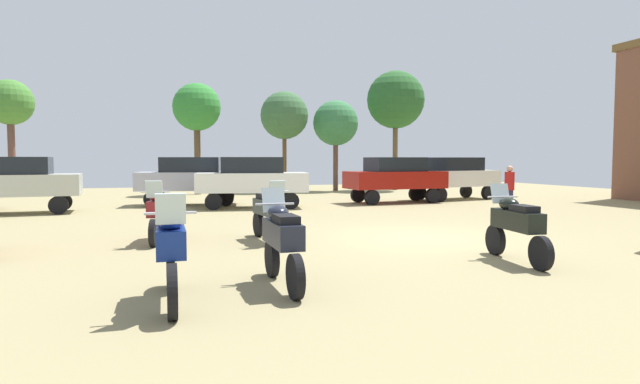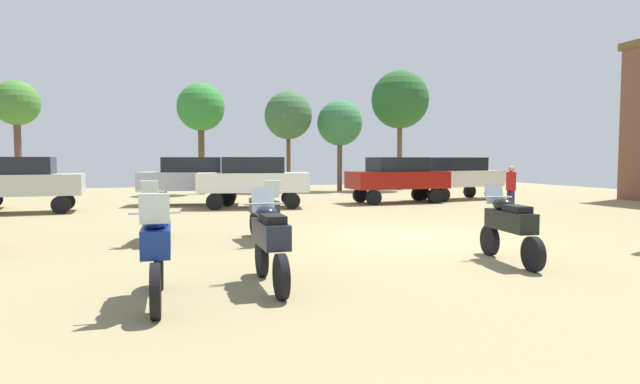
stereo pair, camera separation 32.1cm
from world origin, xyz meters
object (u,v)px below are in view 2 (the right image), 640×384
Objects in this scene: motorcycle_3 at (264,211)px; motorcycle_6 at (509,225)px; motorcycle_5 at (156,211)px; car_2 at (193,177)px; tree_5 at (400,100)px; car_3 at (397,176)px; person_2 at (511,186)px; tree_1 at (288,116)px; tree_6 at (16,105)px; motorcycle_4 at (157,248)px; tree_2 at (340,124)px; tree_3 at (201,109)px; motorcycle_7 at (270,239)px; car_1 at (17,180)px; car_4 at (253,178)px; car_5 at (457,175)px.

motorcycle_3 reaches higher than motorcycle_6.
car_2 reaches higher than motorcycle_5.
tree_5 reaches higher than motorcycle_6.
car_3 is 2.60× the size of person_2.
tree_1 is at bearing 94.88° from motorcycle_6.
motorcycle_5 is at bearing -67.99° from tree_6.
motorcycle_4 is 0.30× the size of tree_5.
tree_2 is at bearing 86.73° from motorcycle_6.
motorcycle_4 is 0.36× the size of tree_3.
motorcycle_7 is 14.65m from car_1.
tree_5 is at bearing -39.97° from car_4.
tree_1 is 0.80× the size of tree_5.
tree_5 is (14.11, 17.16, 4.84)m from motorcycle_5.
tree_6 reaches higher than tree_2.
tree_6 reaches higher than motorcycle_5.
tree_6 reaches higher than motorcycle_6.
tree_6 is (-7.35, 23.45, 3.99)m from motorcycle_4.
car_1 is (-4.99, 13.54, 0.43)m from motorcycle_4.
tree_6 is (-9.66, 18.60, 4.01)m from motorcycle_3.
motorcycle_7 is (1.74, -5.10, 0.00)m from motorcycle_5.
car_3 is at bearing -115.25° from tree_5.
car_5 is at bearing -89.55° from car_1.
car_2 is at bearing -140.04° from tree_2.
motorcycle_6 is 22.24m from tree_1.
tree_1 is (6.97, 22.96, 3.72)m from motorcycle_4.
car_3 is 0.60× the size of tree_5.
motorcycle_7 is 0.46× the size of car_5.
motorcycle_3 is at bearing -88.71° from tree_3.
tree_5 is (2.18, 14.06, 4.57)m from person_2.
person_2 is at bearing -98.79° from tree_5.
car_2 is 0.61× the size of tree_5.
car_1 is 15.57m from tree_1.
car_5 is (7.09, 13.72, 0.46)m from motorcycle_6.
car_5 is at bearing 153.84° from person_2.
motorcycle_5 is 9.35m from car_1.
motorcycle_4 is 22.61m from tree_3.
motorcycle_4 is 0.97× the size of motorcycle_5.
tree_1 is (-6.33, 8.19, 3.29)m from car_5.
car_2 is (-1.16, 10.47, 0.45)m from motorcycle_3.
motorcycle_5 is 9.85m from car_2.
tree_3 reaches higher than tree_1.
car_2 is 0.83× the size of tree_2.
motorcycle_4 is 13.75m from car_4.
motorcycle_4 is 24.90m from tree_6.
tree_5 is (18.98, 9.19, 4.39)m from car_1.
car_4 is at bearing 81.55° from motorcycle_7.
tree_5 is (13.99, 22.73, 4.82)m from motorcycle_4.
tree_1 reaches higher than tree_2.
person_2 is (16.80, -4.87, -0.18)m from car_1.
motorcycle_3 is 2.54m from motorcycle_5.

